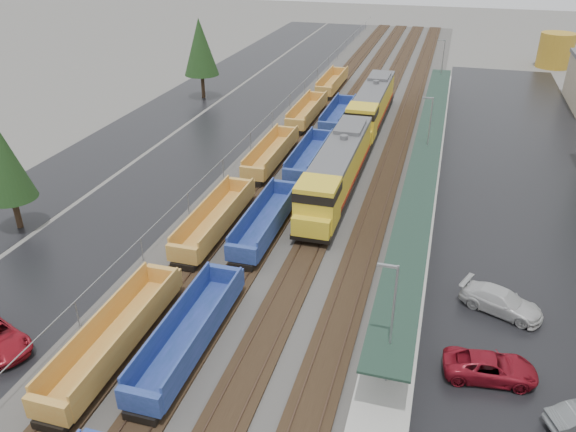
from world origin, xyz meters
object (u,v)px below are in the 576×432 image
locomotive_lead (337,171)px  well_string_blue (234,269)px  storage_tank (556,50)px  parked_car_east_b (490,367)px  well_string_yellow (216,220)px  parked_car_east_c (501,302)px  locomotive_trail (371,106)px

locomotive_lead → well_string_blue: bearing=-104.4°
storage_tank → parked_car_east_b: size_ratio=1.14×
well_string_yellow → parked_car_east_b: size_ratio=20.30×
locomotive_lead → parked_car_east_c: locomotive_lead is taller
storage_tank → parked_car_east_c: storage_tank is taller
parked_car_east_b → parked_car_east_c: (0.87, 6.45, 0.06)m
storage_tank → parked_car_east_b: storage_tank is taller
locomotive_lead → well_string_blue: (-4.00, -15.54, -1.46)m
well_string_blue → storage_tank: size_ratio=14.65×
parked_car_east_b → parked_car_east_c: parked_car_east_c is taller
locomotive_trail → parked_car_east_b: size_ratio=4.21×
well_string_yellow → well_string_blue: bearing=-57.7°
locomotive_trail → parked_car_east_b: locomotive_trail is taller
well_string_yellow → storage_tank: 78.25m
parked_car_east_c → parked_car_east_b: bearing=-165.3°
locomotive_trail → well_string_yellow: (-8.00, -30.21, -1.45)m
locomotive_lead → well_string_yellow: locomotive_lead is taller
well_string_yellow → well_string_blue: 7.48m
locomotive_lead → parked_car_east_b: locomotive_lead is taller
locomotive_trail → parked_car_east_c: locomotive_trail is taller
well_string_yellow → parked_car_east_b: well_string_yellow is taller
locomotive_trail → parked_car_east_c: (13.79, -34.92, -1.79)m
locomotive_lead → storage_tank: (25.69, 61.39, 0.33)m
locomotive_trail → well_string_yellow: size_ratio=0.21×
well_string_blue → parked_car_east_c: well_string_blue is taller
locomotive_trail → well_string_blue: locomotive_trail is taller
well_string_blue → parked_car_east_b: (16.92, -4.83, -0.39)m
locomotive_lead → parked_car_east_c: (13.79, -13.92, -1.79)m
well_string_blue → storage_tank: bearing=68.9°
well_string_yellow → locomotive_lead: bearing=49.0°
well_string_yellow → parked_car_east_c: size_ratio=19.66×
well_string_blue → parked_car_east_c: 17.87m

